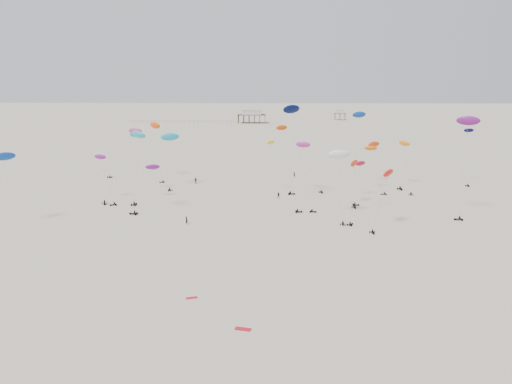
{
  "coord_description": "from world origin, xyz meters",
  "views": [
    {
      "loc": [
        2.95,
        -26.03,
        33.2
      ],
      "look_at": [
        0.0,
        88.0,
        7.0
      ],
      "focal_mm": 35.0,
      "sensor_mm": 36.0,
      "label": 1
    }
  ],
  "objects_px": {
    "pavilion_small": "(340,116)",
    "rig_9": "(374,158)",
    "pavilion_main": "(252,117)",
    "rig_4": "(126,153)",
    "spectator_0": "(187,224)",
    "rig_0": "(386,182)"
  },
  "relations": [
    {
      "from": "spectator_0",
      "to": "pavilion_main",
      "type": "bearing_deg",
      "value": -46.32
    },
    {
      "from": "pavilion_small",
      "to": "rig_4",
      "type": "distance_m",
      "value": 285.0
    },
    {
      "from": "pavilion_main",
      "to": "pavilion_small",
      "type": "height_order",
      "value": "pavilion_main"
    },
    {
      "from": "pavilion_small",
      "to": "spectator_0",
      "type": "relative_size",
      "value": 4.04
    },
    {
      "from": "rig_9",
      "to": "rig_0",
      "type": "bearing_deg",
      "value": 160.08
    },
    {
      "from": "pavilion_small",
      "to": "rig_4",
      "type": "bearing_deg",
      "value": -110.0
    },
    {
      "from": "rig_0",
      "to": "rig_4",
      "type": "height_order",
      "value": "rig_4"
    },
    {
      "from": "pavilion_small",
      "to": "rig_4",
      "type": "xyz_separation_m",
      "value": [
        -97.43,
        -267.68,
        8.93
      ]
    },
    {
      "from": "pavilion_small",
      "to": "rig_9",
      "type": "bearing_deg",
      "value": -95.71
    },
    {
      "from": "pavilion_main",
      "to": "pavilion_small",
      "type": "xyz_separation_m",
      "value": [
        70.0,
        30.0,
        -0.74
      ]
    },
    {
      "from": "pavilion_main",
      "to": "rig_4",
      "type": "distance_m",
      "value": 239.4
    },
    {
      "from": "pavilion_small",
      "to": "rig_9",
      "type": "distance_m",
      "value": 260.05
    },
    {
      "from": "spectator_0",
      "to": "rig_4",
      "type": "bearing_deg",
      "value": -7.25
    },
    {
      "from": "pavilion_small",
      "to": "pavilion_main",
      "type": "bearing_deg",
      "value": -156.8
    },
    {
      "from": "pavilion_main",
      "to": "rig_9",
      "type": "xyz_separation_m",
      "value": [
        44.12,
        -228.68,
        5.68
      ]
    },
    {
      "from": "rig_9",
      "to": "rig_4",
      "type": "bearing_deg",
      "value": 84.78
    },
    {
      "from": "rig_4",
      "to": "spectator_0",
      "type": "distance_m",
      "value": 37.08
    },
    {
      "from": "pavilion_main",
      "to": "rig_9",
      "type": "relative_size",
      "value": 1.48
    },
    {
      "from": "pavilion_main",
      "to": "rig_4",
      "type": "relative_size",
      "value": 0.92
    },
    {
      "from": "pavilion_main",
      "to": "rig_9",
      "type": "distance_m",
      "value": 232.97
    },
    {
      "from": "pavilion_small",
      "to": "rig_9",
      "type": "relative_size",
      "value": 0.63
    },
    {
      "from": "pavilion_main",
      "to": "rig_0",
      "type": "height_order",
      "value": "rig_0"
    }
  ]
}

